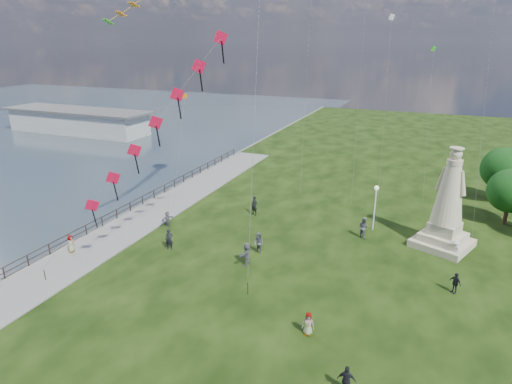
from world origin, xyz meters
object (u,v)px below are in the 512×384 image
at_px(person_4, 308,324).
at_px(person_6, 254,206).
at_px(person_7, 364,227).
at_px(person_9, 455,283).
at_px(person_10, 71,245).
at_px(pier_pavilion, 78,121).
at_px(person_11, 247,254).
at_px(lamppost, 376,198).
at_px(person_3, 347,380).
at_px(person_1, 259,243).
at_px(statue, 447,211).
at_px(person_8, 455,250).
at_px(person_0, 169,239).
at_px(person_5, 168,219).

distance_m(person_4, person_6, 18.46).
xyz_separation_m(person_7, person_9, (7.17, -6.40, -0.20)).
bearing_deg(person_10, pier_pavilion, 30.94).
bearing_deg(person_11, person_10, -72.02).
bearing_deg(person_11, lamppost, 144.68).
height_order(pier_pavilion, person_3, pier_pavilion).
relative_size(person_4, person_6, 0.75).
xyz_separation_m(person_1, person_6, (-3.47, 7.36, 0.06)).
xyz_separation_m(statue, person_4, (-7.10, -15.32, -2.45)).
height_order(person_1, person_8, person_1).
height_order(person_3, person_6, person_6).
bearing_deg(person_3, person_7, -87.93).
bearing_deg(person_4, person_3, -62.95).
bearing_deg(person_9, person_0, -132.84).
xyz_separation_m(person_3, person_8, (5.07, 16.84, 0.02)).
xyz_separation_m(person_10, person_11, (13.75, 3.77, 0.17)).
distance_m(person_3, person_5, 23.36).
relative_size(lamppost, person_3, 2.71).
bearing_deg(person_8, person_10, -118.73).
height_order(lamppost, person_3, lamppost).
relative_size(statue, person_7, 4.45).
relative_size(person_7, person_9, 1.26).
relative_size(lamppost, person_0, 2.38).
bearing_deg(statue, person_11, -124.53).
height_order(person_6, person_7, person_6).
xyz_separation_m(person_5, person_7, (16.94, 4.62, 0.20)).
xyz_separation_m(person_0, person_10, (-6.90, -3.64, -0.15)).
height_order(person_0, person_8, person_0).
height_order(person_8, person_10, person_8).
xyz_separation_m(statue, person_1, (-13.58, -7.12, -2.28)).
relative_size(person_0, person_5, 1.19).
bearing_deg(person_4, person_6, 109.91).
xyz_separation_m(statue, person_9, (0.81, -7.22, -2.43)).
bearing_deg(person_5, person_1, -75.09).
xyz_separation_m(person_4, person_11, (-6.66, 6.22, 0.18)).
distance_m(person_6, person_9, 19.36).
distance_m(person_6, person_7, 10.75).
bearing_deg(pier_pavilion, person_9, -27.07).
relative_size(person_6, person_10, 1.31).
relative_size(lamppost, person_5, 2.83).
height_order(person_1, person_11, person_1).
bearing_deg(person_4, person_11, 124.21).
bearing_deg(person_0, person_3, -51.35).
distance_m(person_1, person_5, 9.86).
relative_size(person_4, person_9, 0.97).
distance_m(person_3, person_8, 17.58).
bearing_deg(person_11, person_7, 140.83).
bearing_deg(person_0, lamppost, 13.89).
bearing_deg(person_3, person_6, -60.82).
bearing_deg(statue, person_1, -130.32).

